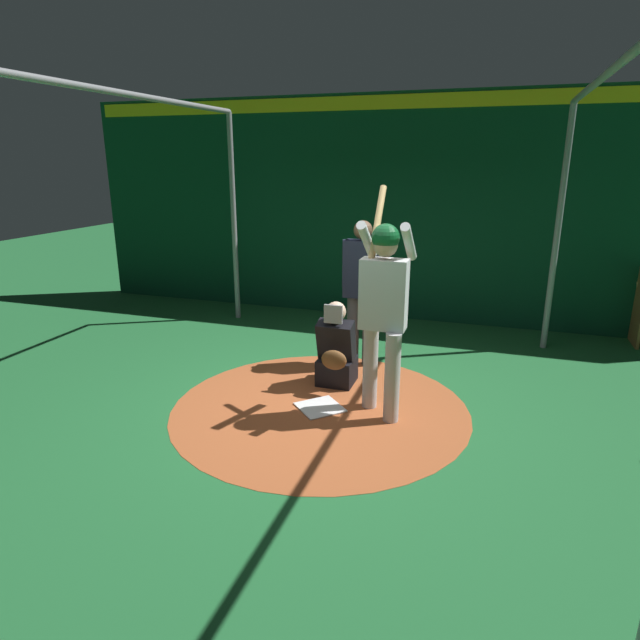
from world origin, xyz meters
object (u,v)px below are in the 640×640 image
object	(u,v)px
batter	(383,301)
catcher	(336,352)
home_plate	(320,407)
bat_rack	(639,308)
umpire	(362,285)

from	to	relation	value
batter	catcher	size ratio (longest dim) A/B	2.28
batter	catcher	distance (m)	1.15
home_plate	bat_rack	size ratio (longest dim) A/B	0.40
catcher	batter	bearing A→B (deg)	48.56
home_plate	bat_rack	xyz separation A→B (m)	(-3.37, 3.52, 0.48)
home_plate	catcher	xyz separation A→B (m)	(-0.65, -0.02, 0.37)
umpire	bat_rack	size ratio (longest dim) A/B	1.69
bat_rack	umpire	bearing A→B (deg)	-59.66
home_plate	batter	world-z (taller)	batter
catcher	bat_rack	world-z (taller)	bat_rack
home_plate	catcher	bearing A→B (deg)	-178.09
home_plate	batter	xyz separation A→B (m)	(-0.10, 0.60, 1.16)
home_plate	catcher	distance (m)	0.75
bat_rack	catcher	bearing A→B (deg)	-52.37
home_plate	catcher	world-z (taller)	catcher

